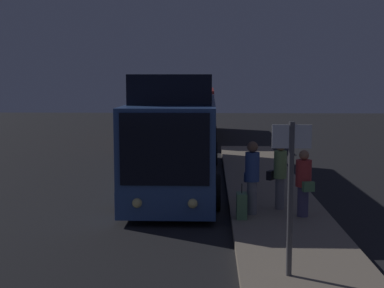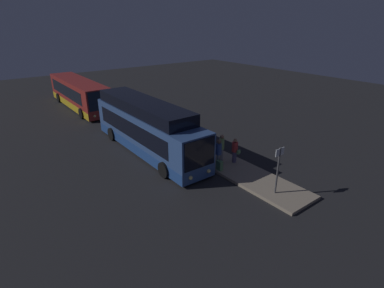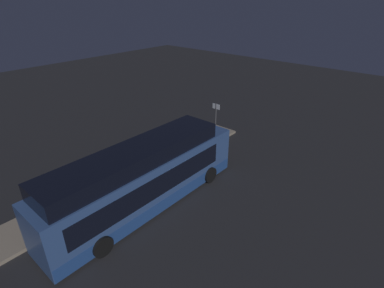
{
  "view_description": "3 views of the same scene",
  "coord_description": "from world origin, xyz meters",
  "px_view_note": "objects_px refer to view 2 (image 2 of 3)",
  "views": [
    {
      "loc": [
        17.32,
        1.09,
        3.59
      ],
      "look_at": [
        3.23,
        0.58,
        1.88
      ],
      "focal_mm": 50.0,
      "sensor_mm": 36.0,
      "label": 1
    },
    {
      "loc": [
        16.72,
        -9.71,
        8.94
      ],
      "look_at": [
        3.23,
        0.58,
        1.88
      ],
      "focal_mm": 28.0,
      "sensor_mm": 36.0,
      "label": 2
    },
    {
      "loc": [
        -9.73,
        -10.69,
        10.58
      ],
      "look_at": [
        3.23,
        0.58,
        1.88
      ],
      "focal_mm": 28.0,
      "sensor_mm": 36.0,
      "label": 3
    }
  ],
  "objects_px": {
    "passenger_with_bags": "(219,152)",
    "suitcase": "(219,165)",
    "passenger_boarding": "(235,150)",
    "passenger_waiting": "(221,146)",
    "sign_post": "(278,166)",
    "bus_second": "(79,94)",
    "bus_lead": "(147,129)"
  },
  "relations": [
    {
      "from": "passenger_with_bags",
      "to": "suitcase",
      "type": "distance_m",
      "value": 0.88
    },
    {
      "from": "passenger_boarding",
      "to": "passenger_waiting",
      "type": "relative_size",
      "value": 0.92
    },
    {
      "from": "sign_post",
      "to": "passenger_with_bags",
      "type": "bearing_deg",
      "value": -175.62
    },
    {
      "from": "bus_second",
      "to": "suitcase",
      "type": "xyz_separation_m",
      "value": [
        20.69,
        1.87,
        -0.99
      ]
    },
    {
      "from": "bus_second",
      "to": "suitcase",
      "type": "bearing_deg",
      "value": 5.16
    },
    {
      "from": "bus_second",
      "to": "sign_post",
      "type": "bearing_deg",
      "value": 5.76
    },
    {
      "from": "passenger_waiting",
      "to": "suitcase",
      "type": "bearing_deg",
      "value": 165.48
    },
    {
      "from": "suitcase",
      "to": "sign_post",
      "type": "distance_m",
      "value": 4.13
    },
    {
      "from": "passenger_boarding",
      "to": "suitcase",
      "type": "distance_m",
      "value": 1.66
    },
    {
      "from": "passenger_with_bags",
      "to": "sign_post",
      "type": "distance_m",
      "value": 4.35
    },
    {
      "from": "bus_second",
      "to": "passenger_boarding",
      "type": "relative_size",
      "value": 7.41
    },
    {
      "from": "passenger_boarding",
      "to": "passenger_with_bags",
      "type": "xyz_separation_m",
      "value": [
        -0.21,
        -1.26,
        0.13
      ]
    },
    {
      "from": "bus_lead",
      "to": "passenger_boarding",
      "type": "distance_m",
      "value": 6.53
    },
    {
      "from": "bus_lead",
      "to": "sign_post",
      "type": "distance_m",
      "value": 9.94
    },
    {
      "from": "passenger_waiting",
      "to": "sign_post",
      "type": "bearing_deg",
      "value": -153.28
    },
    {
      "from": "suitcase",
      "to": "passenger_with_bags",
      "type": "bearing_deg",
      "value": 147.29
    },
    {
      "from": "bus_second",
      "to": "sign_post",
      "type": "distance_m",
      "value": 24.67
    },
    {
      "from": "bus_lead",
      "to": "passenger_boarding",
      "type": "relative_size",
      "value": 7.23
    },
    {
      "from": "passenger_waiting",
      "to": "sign_post",
      "type": "xyz_separation_m",
      "value": [
        4.85,
        -0.44,
        0.65
      ]
    },
    {
      "from": "suitcase",
      "to": "passenger_boarding",
      "type": "bearing_deg",
      "value": 98.35
    },
    {
      "from": "bus_lead",
      "to": "passenger_with_bags",
      "type": "xyz_separation_m",
      "value": [
        5.33,
        2.15,
        -0.47
      ]
    },
    {
      "from": "passenger_boarding",
      "to": "passenger_with_bags",
      "type": "distance_m",
      "value": 1.29
    },
    {
      "from": "sign_post",
      "to": "passenger_waiting",
      "type": "bearing_deg",
      "value": 174.87
    },
    {
      "from": "bus_lead",
      "to": "bus_second",
      "type": "height_order",
      "value": "bus_lead"
    },
    {
      "from": "passenger_boarding",
      "to": "sign_post",
      "type": "relative_size",
      "value": 0.62
    },
    {
      "from": "passenger_with_bags",
      "to": "sign_post",
      "type": "bearing_deg",
      "value": -93.92
    },
    {
      "from": "bus_lead",
      "to": "passenger_with_bags",
      "type": "distance_m",
      "value": 5.76
    },
    {
      "from": "bus_lead",
      "to": "passenger_waiting",
      "type": "xyz_separation_m",
      "value": [
        4.77,
        2.91,
        -0.49
      ]
    },
    {
      "from": "bus_lead",
      "to": "bus_second",
      "type": "relative_size",
      "value": 0.98
    },
    {
      "from": "bus_second",
      "to": "passenger_with_bags",
      "type": "bearing_deg",
      "value": 6.05
    },
    {
      "from": "bus_lead",
      "to": "sign_post",
      "type": "height_order",
      "value": "bus_lead"
    },
    {
      "from": "passenger_boarding",
      "to": "passenger_waiting",
      "type": "xyz_separation_m",
      "value": [
        -0.77,
        -0.5,
        0.11
      ]
    }
  ]
}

